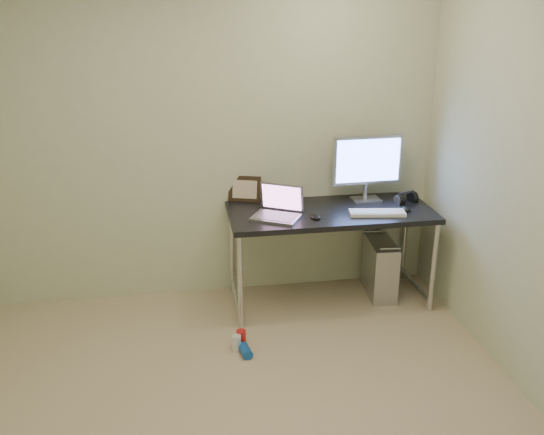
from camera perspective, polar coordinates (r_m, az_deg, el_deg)
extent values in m
plane|color=tan|center=(3.51, -3.45, -19.76)|extent=(3.50, 3.50, 0.00)
cube|color=beige|center=(4.54, -6.19, 7.43)|extent=(3.50, 0.02, 2.50)
cube|color=black|center=(4.51, 5.54, 0.47)|extent=(1.51, 0.66, 0.04)
cylinder|color=silver|center=(4.27, -3.01, -6.13)|extent=(0.04, 0.04, 0.71)
cylinder|color=silver|center=(4.80, -3.81, -3.06)|extent=(0.04, 0.04, 0.71)
cylinder|color=silver|center=(4.63, 14.94, -4.63)|extent=(0.04, 0.04, 0.71)
cylinder|color=silver|center=(5.12, 12.35, -1.94)|extent=(0.04, 0.04, 0.71)
cylinder|color=silver|center=(4.65, -3.36, -7.57)|extent=(0.04, 0.58, 0.04)
cylinder|color=silver|center=(4.99, 13.32, -6.12)|extent=(0.04, 0.58, 0.04)
cube|color=#B5B5BA|center=(4.86, 10.13, -4.69)|extent=(0.22, 0.44, 0.45)
cylinder|color=#ABABB2|center=(4.61, 11.03, -2.89)|extent=(0.16, 0.03, 0.02)
cylinder|color=#ABABB2|center=(4.92, 9.62, -1.27)|extent=(0.16, 0.03, 0.02)
cylinder|color=black|center=(4.98, 8.83, -1.77)|extent=(0.01, 0.16, 0.69)
cylinder|color=black|center=(5.00, 9.87, -2.00)|extent=(0.02, 0.11, 0.71)
cylinder|color=red|center=(4.19, -2.92, -11.30)|extent=(0.09, 0.09, 0.12)
cylinder|color=silver|center=(4.15, -3.37, -11.72)|extent=(0.08, 0.08, 0.11)
cylinder|color=blue|center=(4.11, -2.50, -12.42)|extent=(0.09, 0.13, 0.07)
cube|color=#ABABB2|center=(4.31, 0.36, 0.01)|extent=(0.39, 0.36, 0.02)
cube|color=gray|center=(4.31, 0.36, 0.13)|extent=(0.34, 0.31, 0.00)
cube|color=gray|center=(4.39, 0.93, 1.92)|extent=(0.30, 0.20, 0.21)
cube|color=#8B5783|center=(4.38, 0.95, 1.89)|extent=(0.27, 0.18, 0.18)
cube|color=#ABABB2|center=(4.74, 8.82, 1.68)|extent=(0.22, 0.16, 0.02)
cylinder|color=#ABABB2|center=(4.74, 8.79, 2.52)|extent=(0.04, 0.04, 0.12)
cube|color=#ABABB2|center=(4.66, 8.99, 5.37)|extent=(0.54, 0.05, 0.37)
cube|color=#5A81FF|center=(4.64, 9.07, 5.30)|extent=(0.49, 0.02, 0.33)
cube|color=white|center=(4.46, 9.87, 0.44)|extent=(0.42, 0.19, 0.02)
ellipsoid|color=black|center=(4.58, 12.46, 0.87)|extent=(0.07, 0.11, 0.04)
ellipsoid|color=black|center=(4.32, 4.10, 0.14)|extent=(0.09, 0.12, 0.04)
cylinder|color=black|center=(4.72, 11.82, 1.67)|extent=(0.07, 0.11, 0.10)
cylinder|color=black|center=(4.77, 13.18, 1.74)|extent=(0.07, 0.11, 0.10)
cube|color=black|center=(4.73, 12.56, 2.34)|extent=(0.13, 0.05, 0.01)
cube|color=black|center=(4.65, -2.60, 2.70)|extent=(0.26, 0.14, 0.20)
cylinder|color=silver|center=(4.62, -0.06, 1.89)|extent=(0.01, 0.01, 0.09)
cylinder|color=white|center=(4.60, -0.07, 2.52)|extent=(0.05, 0.04, 0.04)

